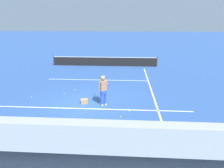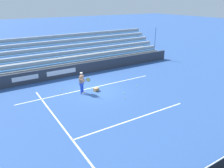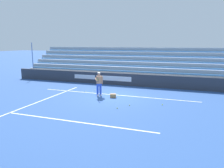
# 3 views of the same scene
# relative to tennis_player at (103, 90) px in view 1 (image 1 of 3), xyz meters

# --- Properties ---
(ground_plane) EXTENTS (160.00, 160.00, 0.00)m
(ground_plane) POSITION_rel_tennis_player_xyz_m (-1.05, -0.11, -0.89)
(ground_plane) COLOR #2D5193
(court_baseline_white) EXTENTS (12.00, 0.10, 0.01)m
(court_baseline_white) POSITION_rel_tennis_player_xyz_m (-1.05, -0.61, -0.89)
(court_baseline_white) COLOR white
(court_baseline_white) RESTS_ON ground
(court_sideline_white) EXTENTS (0.10, 12.00, 0.01)m
(court_sideline_white) POSITION_rel_tennis_player_xyz_m (3.06, 3.89, -0.89)
(court_sideline_white) COLOR white
(court_sideline_white) RESTS_ON ground
(court_service_line_white) EXTENTS (8.22, 0.10, 0.01)m
(court_service_line_white) POSITION_rel_tennis_player_xyz_m (-1.05, 5.39, -0.89)
(court_service_line_white) COLOR white
(court_service_line_white) RESTS_ON ground
(back_wall_sponsor_board) EXTENTS (24.13, 0.25, 1.10)m
(back_wall_sponsor_board) POSITION_rel_tennis_player_xyz_m (-1.04, -4.43, -0.34)
(back_wall_sponsor_board) COLOR #2D333D
(back_wall_sponsor_board) RESTS_ON ground
(tennis_player) EXTENTS (0.62, 1.05, 1.71)m
(tennis_player) POSITION_rel_tennis_player_xyz_m (0.00, 0.00, 0.00)
(tennis_player) COLOR blue
(tennis_player) RESTS_ON ground
(ball_box_cardboard) EXTENTS (0.46, 0.39, 0.26)m
(ball_box_cardboard) POSITION_rel_tennis_player_xyz_m (-1.15, 0.18, -0.76)
(ball_box_cardboard) COLOR #A87F51
(ball_box_cardboard) RESTS_ON ground
(tennis_ball_midcourt) EXTENTS (0.07, 0.07, 0.07)m
(tennis_ball_midcourt) POSITION_rel_tennis_player_xyz_m (-4.69, 0.95, -0.86)
(tennis_ball_midcourt) COLOR #CCE533
(tennis_ball_midcourt) RESTS_ON ground
(tennis_ball_far_right) EXTENTS (0.07, 0.07, 0.07)m
(tennis_ball_far_right) POSITION_rel_tennis_player_xyz_m (1.51, -0.85, -0.86)
(tennis_ball_far_right) COLOR #CCE533
(tennis_ball_far_right) RESTS_ON ground
(tennis_ball_far_left) EXTENTS (0.07, 0.07, 0.07)m
(tennis_ball_far_left) POSITION_rel_tennis_player_xyz_m (-2.79, 1.76, -0.86)
(tennis_ball_far_left) COLOR #CCE533
(tennis_ball_far_left) RESTS_ON ground
(tennis_ball_toward_net) EXTENTS (0.07, 0.07, 0.07)m
(tennis_ball_toward_net) POSITION_rel_tennis_player_xyz_m (1.06, -1.59, -0.86)
(tennis_ball_toward_net) COLOR #CCE533
(tennis_ball_toward_net) RESTS_ON ground
(tennis_ball_on_baseline) EXTENTS (0.07, 0.07, 0.07)m
(tennis_ball_on_baseline) POSITION_rel_tennis_player_xyz_m (-2.29, 2.62, -0.86)
(tennis_ball_on_baseline) COLOR #CCE533
(tennis_ball_on_baseline) RESTS_ON ground
(tennis_net) EXTENTS (11.09, 0.09, 1.07)m
(tennis_net) POSITION_rel_tennis_player_xyz_m (-1.05, 11.01, -0.40)
(tennis_net) COLOR #33383D
(tennis_net) RESTS_ON ground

